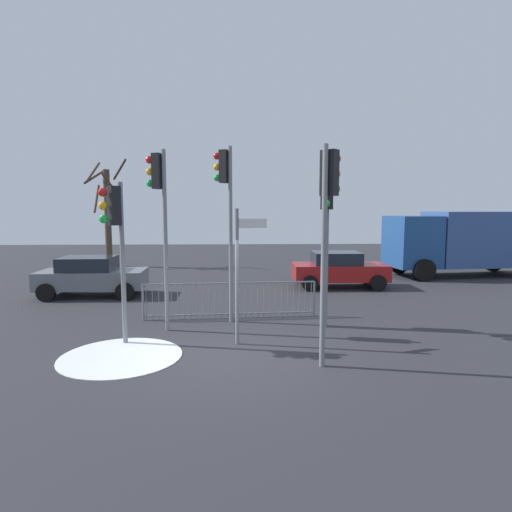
# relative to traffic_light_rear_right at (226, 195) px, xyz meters

# --- Properties ---
(ground_plane) EXTENTS (60.00, 60.00, 0.00)m
(ground_plane) POSITION_rel_traffic_light_rear_right_xyz_m (0.10, -2.83, -3.61)
(ground_plane) COLOR #2D2D33
(traffic_light_rear_right) EXTENTS (0.53, 0.40, 4.94)m
(traffic_light_rear_right) POSITION_rel_traffic_light_rear_right_xyz_m (0.00, 0.00, 0.00)
(traffic_light_rear_right) COLOR slate
(traffic_light_rear_right) RESTS_ON ground
(traffic_light_foreground_right) EXTENTS (0.54, 0.38, 4.73)m
(traffic_light_foreground_right) POSITION_rel_traffic_light_rear_right_xyz_m (-1.68, -0.83, -0.15)
(traffic_light_foreground_right) COLOR slate
(traffic_light_foreground_right) RESTS_ON ground
(traffic_light_foreground_left) EXTENTS (0.37, 0.56, 4.20)m
(traffic_light_foreground_left) POSITION_rel_traffic_light_rear_right_xyz_m (2.67, -0.85, -0.53)
(traffic_light_foreground_left) COLOR slate
(traffic_light_foreground_left) RESTS_ON ground
(traffic_light_mid_left) EXTENTS (0.46, 0.48, 4.47)m
(traffic_light_mid_left) POSITION_rel_traffic_light_rear_right_xyz_m (2.16, -3.50, -0.33)
(traffic_light_mid_left) COLOR slate
(traffic_light_mid_left) RESTS_ON ground
(traffic_light_mid_right) EXTENTS (0.48, 0.45, 3.84)m
(traffic_light_mid_right) POSITION_rel_traffic_light_rear_right_xyz_m (-2.50, -2.02, -0.79)
(traffic_light_mid_right) COLOR slate
(traffic_light_mid_right) RESTS_ON ground
(direction_sign_post) EXTENTS (0.76, 0.29, 3.23)m
(direction_sign_post) POSITION_rel_traffic_light_rear_right_xyz_m (0.37, -2.09, -1.81)
(direction_sign_post) COLOR slate
(direction_sign_post) RESTS_ON ground
(pedestrian_guard_railing) EXTENTS (5.11, 0.40, 1.07)m
(pedestrian_guard_railing) POSITION_rel_traffic_light_rear_right_xyz_m (0.10, 0.34, -3.06)
(pedestrian_guard_railing) COLOR slate
(pedestrian_guard_railing) RESTS_ON ground
(car_grey_far) EXTENTS (3.86, 2.03, 1.47)m
(car_grey_far) POSITION_rel_traffic_light_rear_right_xyz_m (-5.11, 3.73, -2.84)
(car_grey_far) COLOR slate
(car_grey_far) RESTS_ON ground
(car_red_mid) EXTENTS (3.82, 1.95, 1.47)m
(car_red_mid) POSITION_rel_traffic_light_rear_right_xyz_m (4.45, 5.17, -2.84)
(car_red_mid) COLOR maroon
(car_red_mid) RESTS_ON ground
(delivery_truck) EXTENTS (7.26, 3.36, 3.10)m
(delivery_truck) POSITION_rel_traffic_light_rear_right_xyz_m (11.12, 7.98, -1.87)
(delivery_truck) COLOR #33518C
(delivery_truck) RESTS_ON ground
(bare_tree_left) EXTENTS (2.33, 1.97, 6.00)m
(bare_tree_left) POSITION_rel_traffic_light_rear_right_xyz_m (-7.07, 12.14, -0.54)
(bare_tree_left) COLOR #473828
(bare_tree_left) RESTS_ON ground
(snow_patch_kerb) EXTENTS (2.64, 2.64, 0.01)m
(snow_patch_kerb) POSITION_rel_traffic_light_rear_right_xyz_m (-2.22, -2.89, -3.60)
(snow_patch_kerb) COLOR white
(snow_patch_kerb) RESTS_ON ground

